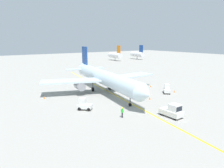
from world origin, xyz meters
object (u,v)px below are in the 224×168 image
object	(u,v)px
pushback_tug	(172,111)
safety_cone_wingtip_right	(151,86)
safety_cone_nose_left	(150,98)
safety_cone_wingtip_left	(44,98)
airliner	(104,77)
baggage_tug_by_cargo_door	(167,89)
belt_loader_forward_hold	(141,92)
safety_cone_tail_area	(174,91)
safety_cone_nose_right	(141,83)
ground_crew_marshaller	(122,112)
baggage_tug_near_wing	(84,105)

from	to	relation	value
pushback_tug	safety_cone_wingtip_right	distance (m)	21.20
safety_cone_nose_left	safety_cone_wingtip_left	size ratio (longest dim) A/B	1.00
airliner	safety_cone_wingtip_right	world-z (taller)	airliner
baggage_tug_by_cargo_door	belt_loader_forward_hold	world-z (taller)	belt_loader_forward_hold
safety_cone_tail_area	airliner	bearing A→B (deg)	143.84
pushback_tug	safety_cone_nose_right	bearing A→B (deg)	58.82
ground_crew_marshaller	safety_cone_wingtip_right	xyz separation A→B (m)	(19.05, 12.97, -0.69)
baggage_tug_near_wing	safety_cone_nose_right	world-z (taller)	baggage_tug_near_wing
belt_loader_forward_hold	baggage_tug_near_wing	bearing A→B (deg)	-174.41
airliner	safety_cone_wingtip_right	distance (m)	13.35
baggage_tug_near_wing	belt_loader_forward_hold	world-z (taller)	belt_loader_forward_hold
baggage_tug_by_cargo_door	belt_loader_forward_hold	xyz separation A→B (m)	(-6.38, 1.80, -0.15)
baggage_tug_by_cargo_door	safety_cone_nose_right	size ratio (longest dim) A/B	5.97
ground_crew_marshaller	safety_cone_nose_right	size ratio (longest dim) A/B	3.86
safety_cone_wingtip_left	baggage_tug_by_cargo_door	bearing A→B (deg)	-24.59
airliner	safety_cone_tail_area	xyz separation A→B (m)	(13.32, -9.73, -3.20)
baggage_tug_near_wing	safety_cone_nose_left	world-z (taller)	baggage_tug_near_wing
baggage_tug_near_wing	safety_cone_wingtip_left	xyz separation A→B (m)	(-3.76, 10.86, -0.71)
belt_loader_forward_hold	safety_cone_wingtip_right	distance (m)	9.27
pushback_tug	baggage_tug_near_wing	bearing A→B (deg)	132.31
pushback_tug	safety_cone_wingtip_left	world-z (taller)	pushback_tug
airliner	safety_cone_tail_area	size ratio (longest dim) A/B	80.20
ground_crew_marshaller	baggage_tug_by_cargo_door	bearing A→B (deg)	19.79
safety_cone_nose_right	ground_crew_marshaller	bearing A→B (deg)	-138.53
baggage_tug_by_cargo_door	safety_cone_nose_left	xyz separation A→B (m)	(-6.81, -1.45, -0.71)
pushback_tug	baggage_tug_by_cargo_door	xyz separation A→B (m)	(10.85, 10.56, -0.07)
baggage_tug_near_wing	baggage_tug_by_cargo_door	size ratio (longest dim) A/B	1.00
pushback_tug	belt_loader_forward_hold	xyz separation A→B (m)	(4.47, 12.36, -0.22)
baggage_tug_by_cargo_door	safety_cone_tail_area	bearing A→B (deg)	-11.63
pushback_tug	safety_cone_nose_left	size ratio (longest dim) A/B	8.30
baggage_tug_by_cargo_door	safety_cone_nose_left	bearing A→B (deg)	-167.97
belt_loader_forward_hold	safety_cone_nose_right	xyz separation A→B (m)	(8.76, 9.50, -0.56)
safety_cone_tail_area	baggage_tug_near_wing	bearing A→B (deg)	177.94
airliner	belt_loader_forward_hold	bearing A→B (deg)	-57.32
baggage_tug_by_cargo_door	safety_cone_nose_left	size ratio (longest dim) A/B	5.97
baggage_tug_by_cargo_door	safety_cone_wingtip_right	xyz separation A→B (m)	(1.50, 6.65, -0.71)
baggage_tug_by_cargo_door	belt_loader_forward_hold	distance (m)	6.63
pushback_tug	safety_cone_nose_left	world-z (taller)	pushback_tug
belt_loader_forward_hold	safety_cone_wingtip_right	world-z (taller)	belt_loader_forward_hold
airliner	safety_cone_wingtip_left	xyz separation A→B (m)	(-13.39, 1.95, -3.20)
safety_cone_nose_right	pushback_tug	bearing A→B (deg)	-121.18
safety_cone_nose_right	safety_cone_wingtip_left	distance (m)	26.95
baggage_tug_near_wing	airliner	bearing A→B (deg)	42.77
baggage_tug_near_wing	safety_cone_wingtip_left	distance (m)	11.51
belt_loader_forward_hold	safety_cone_tail_area	distance (m)	8.82
baggage_tug_near_wing	ground_crew_marshaller	world-z (taller)	baggage_tug_near_wing
baggage_tug_by_cargo_door	safety_cone_wingtip_right	size ratio (longest dim) A/B	5.97
baggage_tug_near_wing	ground_crew_marshaller	distance (m)	7.45
baggage_tug_by_cargo_door	safety_cone_tail_area	xyz separation A→B (m)	(2.13, -0.44, -0.71)
baggage_tug_near_wing	ground_crew_marshaller	size ratio (longest dim) A/B	1.54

